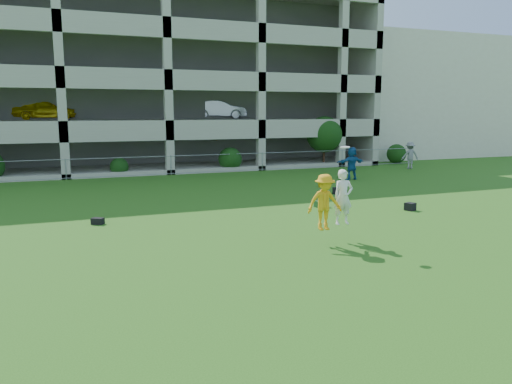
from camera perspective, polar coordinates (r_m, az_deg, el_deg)
name	(u,v)px	position (r m, az deg, el deg)	size (l,w,h in m)	color
ground	(321,261)	(13.22, 7.45, -7.79)	(100.00, 100.00, 0.00)	#235114
stucco_building	(396,98)	(48.74, 15.71, 10.25)	(16.00, 14.00, 10.00)	beige
bystander_d	(352,163)	(28.80, 10.88, 3.25)	(1.72, 0.55, 1.86)	#1F528F
bystander_f	(410,155)	(35.31, 17.19, 4.03)	(1.16, 0.67, 1.80)	gray
bag_black_b	(98,221)	(18.04, -17.64, -3.19)	(0.40, 0.25, 0.22)	black
bag_green_c	(321,204)	(20.41, 7.47, -1.35)	(0.50, 0.35, 0.26)	#163914
crate_d	(410,207)	(20.48, 17.21, -1.60)	(0.35, 0.35, 0.30)	black
bag_black_e	(339,191)	(23.74, 9.49, 0.14)	(0.60, 0.30, 0.30)	black
frisbee_contest	(330,201)	(14.64, 8.43, -0.99)	(1.62, 0.80, 2.41)	orange
parking_garage	(145,82)	(39.30, -12.55, 12.18)	(30.00, 14.00, 12.00)	#9E998C
fence	(171,165)	(30.85, -9.70, 3.08)	(36.06, 0.06, 1.20)	gray
shrub_row	(238,147)	(32.66, -2.05, 5.12)	(34.38, 2.52, 3.50)	#163D11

